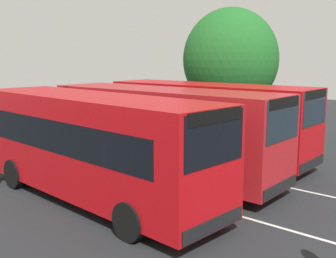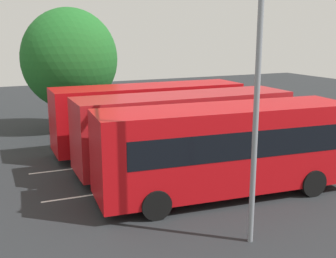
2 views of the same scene
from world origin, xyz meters
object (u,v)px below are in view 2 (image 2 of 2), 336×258
bus_far_left (226,147)px  street_lamp (255,67)px  bus_center_right (149,115)px  depot_tree (70,59)px  bus_center_left (185,129)px

bus_far_left → street_lamp: (-1.23, -3.19, 3.25)m
bus_center_right → street_lamp: (-1.00, -10.15, 3.25)m
bus_far_left → bus_center_right: 6.97m
bus_center_right → depot_tree: (-2.60, 6.33, 2.57)m
bus_center_left → street_lamp: bearing=-99.4°
bus_center_left → depot_tree: size_ratio=1.31×
bus_far_left → street_lamp: size_ratio=1.11×
bus_center_right → street_lamp: bearing=-94.0°
street_lamp → bus_far_left: bearing=-6.5°
street_lamp → depot_tree: street_lamp is taller
street_lamp → depot_tree: 16.57m
bus_far_left → street_lamp: street_lamp is taller
bus_far_left → bus_center_left: size_ratio=1.01×
street_lamp → bus_center_right: bearing=8.9°
depot_tree → bus_center_left: bearing=-73.8°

